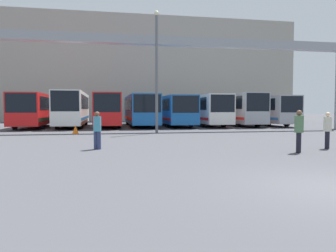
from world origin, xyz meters
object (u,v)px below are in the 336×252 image
at_px(bus_slot_1, 73,107).
at_px(bus_slot_0, 36,109).
at_px(bus_slot_3, 140,109).
at_px(bus_slot_5, 203,108).
at_px(pedestrian_mid_right, 299,130).
at_px(bus_slot_4, 172,109).
at_px(lamp_post, 157,67).
at_px(bus_slot_6, 236,108).
at_px(bus_slot_7, 262,109).
at_px(pedestrian_near_left, 97,129).
at_px(traffic_cone, 75,130).
at_px(bus_slot_2, 107,108).
at_px(pedestrian_near_right, 327,129).

bearing_deg(bus_slot_1, bus_slot_0, -166.87).
height_order(bus_slot_3, bus_slot_5, bus_slot_5).
bearing_deg(bus_slot_5, pedestrian_mid_right, -96.43).
distance_m(bus_slot_4, lamp_post, 10.86).
height_order(bus_slot_6, bus_slot_7, bus_slot_6).
xyz_separation_m(pedestrian_mid_right, pedestrian_near_left, (-8.06, 2.63, -0.03)).
bearing_deg(lamp_post, pedestrian_near_left, -114.21).
bearing_deg(bus_slot_7, traffic_cone, -153.19).
bearing_deg(bus_slot_6, bus_slot_4, 172.57).
height_order(traffic_cone, lamp_post, lamp_post).
bearing_deg(bus_slot_7, bus_slot_3, 179.22).
xyz_separation_m(bus_slot_6, traffic_cone, (-15.61, -8.65, -1.58)).
bearing_deg(pedestrian_mid_right, bus_slot_7, 12.10).
height_order(bus_slot_2, bus_slot_4, bus_slot_2).
height_order(bus_slot_1, lamp_post, lamp_post).
height_order(bus_slot_0, pedestrian_near_left, bus_slot_0).
distance_m(bus_slot_4, pedestrian_near_left, 20.10).
distance_m(bus_slot_1, lamp_post, 12.69).
relative_size(bus_slot_4, bus_slot_6, 1.17).
bearing_deg(traffic_cone, pedestrian_near_left, -79.13).
bearing_deg(bus_slot_5, bus_slot_6, -16.58).
relative_size(bus_slot_7, traffic_cone, 19.05).
xyz_separation_m(pedestrian_mid_right, traffic_cone, (-9.83, 11.88, -0.60)).
distance_m(bus_slot_6, traffic_cone, 17.91).
height_order(bus_slot_1, traffic_cone, bus_slot_1).
xyz_separation_m(bus_slot_5, pedestrian_mid_right, (-2.43, -21.53, -0.89)).
bearing_deg(traffic_cone, bus_slot_3, 60.31).
xyz_separation_m(bus_slot_2, pedestrian_near_left, (-0.44, -18.19, -0.95)).
bearing_deg(bus_slot_2, bus_slot_4, 5.00).
relative_size(pedestrian_near_right, lamp_post, 0.19).
relative_size(pedestrian_mid_right, pedestrian_near_left, 1.04).
relative_size(bus_slot_4, pedestrian_mid_right, 6.84).
bearing_deg(pedestrian_near_left, lamp_post, 96.23).
distance_m(bus_slot_2, bus_slot_4, 6.72).
bearing_deg(pedestrian_near_right, pedestrian_mid_right, 158.31).
bearing_deg(bus_slot_3, bus_slot_4, -3.99).
relative_size(bus_slot_0, bus_slot_2, 1.03).
relative_size(bus_slot_5, pedestrian_near_right, 7.38).
xyz_separation_m(bus_slot_0, pedestrian_near_left, (6.25, -18.34, -0.92)).
bearing_deg(pedestrian_mid_right, pedestrian_near_left, 107.02).
bearing_deg(bus_slot_6, bus_slot_3, 173.71).
relative_size(bus_slot_0, bus_slot_5, 0.91).
bearing_deg(bus_slot_3, bus_slot_1, 179.06).
bearing_deg(bus_slot_6, lamp_post, -137.38).
xyz_separation_m(bus_slot_1, bus_slot_4, (10.04, -0.34, -0.19)).
distance_m(bus_slot_2, lamp_post, 10.42).
bearing_deg(pedestrian_mid_right, lamp_post, 54.73).
bearing_deg(bus_slot_5, bus_slot_1, 179.06).
height_order(pedestrian_mid_right, traffic_cone, pedestrian_mid_right).
bearing_deg(lamp_post, bus_slot_5, 57.11).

